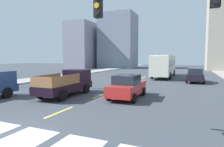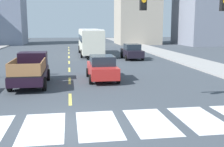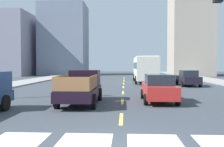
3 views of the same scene
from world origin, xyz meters
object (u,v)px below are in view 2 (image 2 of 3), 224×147
at_px(pickup_stakebed, 31,70).
at_px(sedan_near_right, 132,52).
at_px(sedan_mid, 102,68).
at_px(city_bus, 90,40).

distance_m(pickup_stakebed, sedan_near_right, 15.68).
height_order(pickup_stakebed, sedan_mid, pickup_stakebed).
xyz_separation_m(city_bus, sedan_mid, (-0.46, -16.84, -1.09)).
bearing_deg(pickup_stakebed, sedan_mid, 10.22).
xyz_separation_m(pickup_stakebed, city_bus, (5.17, 17.51, 1.02)).
bearing_deg(sedan_mid, pickup_stakebed, -171.51).
xyz_separation_m(pickup_stakebed, sedan_mid, (4.71, 0.67, -0.08)).
bearing_deg(pickup_stakebed, sedan_near_right, 54.88).
xyz_separation_m(sedan_near_right, sedan_mid, (-4.79, -11.81, 0.00)).
distance_m(pickup_stakebed, sedan_mid, 4.75).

